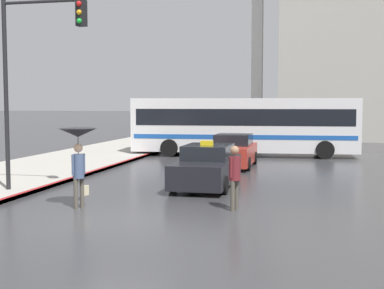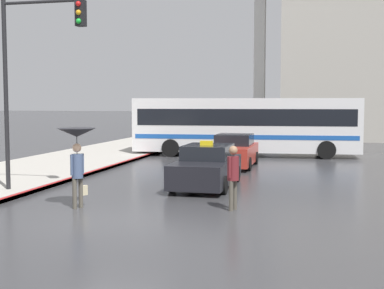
# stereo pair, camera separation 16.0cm
# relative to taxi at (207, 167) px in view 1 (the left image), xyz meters

# --- Properties ---
(ground_plane) EXTENTS (300.00, 300.00, 0.00)m
(ground_plane) POSITION_rel_taxi_xyz_m (-1.09, -5.96, -0.68)
(ground_plane) COLOR #38383A
(taxi) EXTENTS (1.91, 4.48, 1.62)m
(taxi) POSITION_rel_taxi_xyz_m (0.00, 0.00, 0.00)
(taxi) COLOR black
(taxi) RESTS_ON ground_plane
(sedan_red) EXTENTS (1.91, 4.11, 1.49)m
(sedan_red) POSITION_rel_taxi_xyz_m (0.03, 5.90, 0.01)
(sedan_red) COLOR #A52D23
(sedan_red) RESTS_ON ground_plane
(city_bus) EXTENTS (12.41, 3.53, 3.18)m
(city_bus) POSITION_rel_taxi_xyz_m (-0.16, 11.11, 1.09)
(city_bus) COLOR silver
(city_bus) RESTS_ON ground_plane
(pedestrian_with_umbrella) EXTENTS (1.08, 1.08, 2.25)m
(pedestrian_with_umbrella) POSITION_rel_taxi_xyz_m (-2.72, -4.61, 1.13)
(pedestrian_with_umbrella) COLOR #4C473D
(pedestrian_with_umbrella) RESTS_ON ground_plane
(pedestrian_man) EXTENTS (0.41, 0.47, 1.78)m
(pedestrian_man) POSITION_rel_taxi_xyz_m (1.55, -3.88, 0.39)
(pedestrian_man) COLOR #4C473D
(pedestrian_man) RESTS_ON ground_plane
(traffic_light) EXTENTS (2.87, 0.38, 6.40)m
(traffic_light) POSITION_rel_taxi_xyz_m (-5.01, -2.84, 3.68)
(traffic_light) COLOR black
(traffic_light) RESTS_ON ground_plane
(monument_cross) EXTENTS (8.18, 0.90, 18.60)m
(monument_cross) POSITION_rel_taxi_xyz_m (-1.24, 27.71, 9.87)
(monument_cross) COLOR white
(monument_cross) RESTS_ON ground_plane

